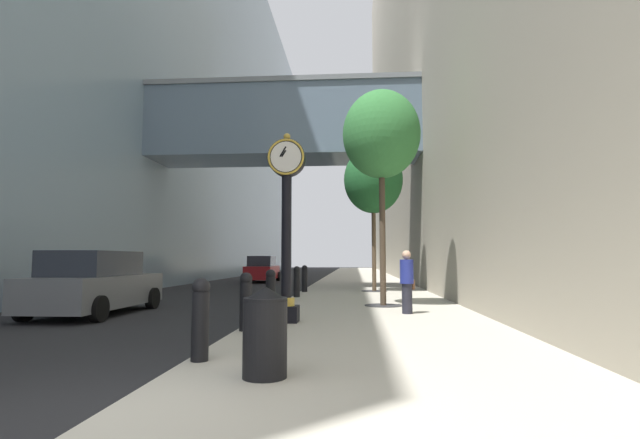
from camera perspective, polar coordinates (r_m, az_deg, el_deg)
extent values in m
plane|color=#262628|center=(31.38, 0.02, -7.63)|extent=(110.00, 110.00, 0.00)
cube|color=beige|center=(34.30, 4.96, -7.26)|extent=(5.44, 80.00, 0.14)
cube|color=#849EB2|center=(39.95, -18.26, 16.67)|extent=(9.00, 80.00, 32.03)
cube|color=slate|center=(23.88, -4.36, 11.29)|extent=(13.80, 3.20, 3.43)
cube|color=gray|center=(24.45, -4.33, 15.42)|extent=(13.80, 3.40, 0.24)
cube|color=black|center=(10.44, -4.21, -11.44)|extent=(0.55, 0.55, 0.35)
cylinder|color=gold|center=(10.41, -4.20, -9.99)|extent=(0.39, 0.38, 0.18)
cylinder|color=black|center=(10.38, -4.15, -2.07)|extent=(0.22, 0.22, 2.69)
cylinder|color=black|center=(10.61, -4.09, 7.50)|extent=(0.84, 0.28, 0.84)
torus|color=gold|center=(10.46, -4.21, 7.68)|extent=(0.82, 0.05, 0.82)
cylinder|color=white|center=(10.47, -4.21, 7.68)|extent=(0.69, 0.01, 0.69)
cylinder|color=white|center=(10.76, -3.97, 7.33)|extent=(0.69, 0.01, 0.69)
sphere|color=gold|center=(10.73, -4.07, 10.07)|extent=(0.16, 0.16, 0.16)
cube|color=black|center=(10.48, -4.46, 8.05)|extent=(0.12, 0.01, 0.16)
cube|color=black|center=(10.50, -4.57, 8.28)|extent=(0.16, 0.01, 0.24)
cylinder|color=black|center=(6.69, -14.46, -12.53)|extent=(0.24, 0.24, 0.93)
sphere|color=black|center=(6.64, -14.37, -8.01)|extent=(0.25, 0.25, 0.25)
cylinder|color=black|center=(9.23, -9.09, -10.46)|extent=(0.24, 0.24, 0.93)
sphere|color=black|center=(9.20, -9.05, -7.18)|extent=(0.25, 0.25, 0.25)
cylinder|color=black|center=(11.83, -6.09, -9.25)|extent=(0.24, 0.24, 0.93)
sphere|color=black|center=(11.80, -6.07, -6.69)|extent=(0.25, 0.25, 0.25)
cylinder|color=black|center=(14.45, -4.18, -8.46)|extent=(0.24, 0.24, 0.93)
sphere|color=black|center=(14.42, -4.17, -6.37)|extent=(0.25, 0.25, 0.25)
cylinder|color=black|center=(17.08, -2.87, -7.91)|extent=(0.24, 0.24, 0.93)
sphere|color=black|center=(17.06, -2.86, -6.14)|extent=(0.25, 0.25, 0.25)
cylinder|color=black|center=(19.72, -1.90, -7.51)|extent=(0.24, 0.24, 0.93)
sphere|color=black|center=(19.70, -1.90, -5.97)|extent=(0.25, 0.25, 0.25)
cylinder|color=#333335|center=(14.06, 7.76, -10.39)|extent=(1.10, 1.10, 0.02)
cylinder|color=#4C3D2D|center=(14.01, 7.66, -1.69)|extent=(0.18, 0.18, 4.28)
ellipsoid|color=#387F3D|center=(14.49, 7.52, 10.31)|extent=(2.35, 2.35, 2.70)
cylinder|color=#333335|center=(20.27, 6.67, -8.69)|extent=(1.10, 1.10, 0.02)
cylinder|color=brown|center=(20.24, 6.61, -3.24)|extent=(0.18, 0.18, 3.87)
ellipsoid|color=#23602D|center=(20.52, 6.53, 4.87)|extent=(2.56, 2.56, 2.94)
cylinder|color=black|center=(5.65, -6.75, -14.13)|extent=(0.52, 0.52, 0.92)
cone|color=black|center=(5.59, -6.70, -8.97)|extent=(0.53, 0.53, 0.16)
cylinder|color=#23232D|center=(12.13, 10.62, -9.50)|extent=(0.36, 0.36, 0.75)
cylinder|color=navy|center=(12.09, 10.57, -6.28)|extent=(0.47, 0.47, 0.61)
sphere|color=tan|center=(12.09, 10.53, -4.29)|extent=(0.23, 0.23, 0.23)
cube|color=brown|center=(12.31, 11.01, -7.84)|extent=(0.23, 0.20, 0.24)
cube|color=slate|center=(14.33, -25.72, -7.88)|extent=(1.92, 4.53, 0.84)
cube|color=#282D38|center=(14.11, -26.06, -4.89)|extent=(1.67, 2.54, 0.69)
cylinder|color=black|center=(16.14, -26.00, -8.62)|extent=(0.23, 0.64, 0.64)
cylinder|color=black|center=(15.31, -19.81, -9.05)|extent=(0.23, 0.64, 0.64)
cylinder|color=black|center=(13.57, -32.51, -9.16)|extent=(0.23, 0.64, 0.64)
cylinder|color=black|center=(12.56, -25.48, -9.85)|extent=(0.23, 0.64, 0.64)
cube|color=#AD191E|center=(31.07, -7.07, -6.45)|extent=(1.83, 4.41, 0.83)
cube|color=#282D38|center=(30.84, -7.12, -5.09)|extent=(1.57, 2.49, 0.68)
cylinder|color=black|center=(32.69, -8.12, -6.91)|extent=(0.24, 0.65, 0.64)
cylinder|color=black|center=(32.42, -5.13, -6.95)|extent=(0.24, 0.65, 0.64)
cylinder|color=black|center=(29.78, -9.19, -7.10)|extent=(0.24, 0.65, 0.64)
cylinder|color=black|center=(29.48, -5.91, -7.16)|extent=(0.24, 0.65, 0.64)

